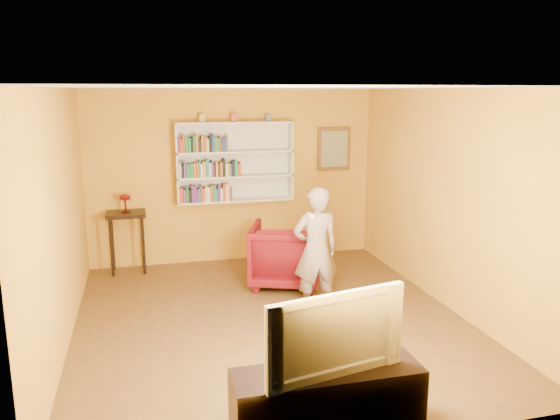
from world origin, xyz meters
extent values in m
cube|color=#4E3519|center=(0.00, 0.00, -0.06)|extent=(5.30, 5.80, 0.12)
cube|color=#C28924|center=(0.00, 2.52, 1.35)|extent=(5.30, 0.04, 2.70)
cube|color=#C28924|center=(0.00, -2.52, 1.35)|extent=(5.30, 0.04, 2.70)
cube|color=#C28924|center=(-2.27, 0.00, 1.35)|extent=(0.04, 5.80, 2.70)
cube|color=#C28924|center=(2.27, 0.00, 1.35)|extent=(0.04, 5.80, 2.70)
cube|color=silver|center=(0.00, 0.00, 2.73)|extent=(5.30, 5.80, 0.06)
cube|color=silver|center=(0.00, 2.48, 1.60)|extent=(1.80, 0.03, 1.20)
cube|color=silver|center=(-0.89, 2.35, 1.60)|extent=(0.03, 0.28, 1.20)
cube|color=silver|center=(0.89, 2.35, 1.60)|extent=(0.03, 0.28, 1.20)
cube|color=silver|center=(0.00, 2.35, 1.00)|extent=(1.80, 0.28, 0.03)
cube|color=silver|center=(0.00, 2.35, 1.38)|extent=(1.80, 0.28, 0.03)
cube|color=silver|center=(0.00, 2.35, 1.76)|extent=(1.80, 0.28, 0.03)
cube|color=silver|center=(0.00, 2.35, 2.20)|extent=(1.80, 0.28, 0.03)
cube|color=#B43A1B|center=(-0.84, 2.30, 1.13)|extent=(0.04, 0.16, 0.23)
cube|color=#59297C|center=(-0.79, 2.31, 1.11)|extent=(0.04, 0.19, 0.20)
cube|color=#1B7C39|center=(-0.75, 2.29, 1.14)|extent=(0.03, 0.15, 0.25)
cube|color=black|center=(-0.71, 2.30, 1.11)|extent=(0.04, 0.17, 0.20)
cube|color=#59297C|center=(-0.67, 2.30, 1.15)|extent=(0.03, 0.16, 0.26)
cube|color=#59297C|center=(-0.63, 2.30, 1.14)|extent=(0.04, 0.17, 0.25)
cube|color=#59297C|center=(-0.60, 2.30, 1.12)|extent=(0.02, 0.16, 0.20)
cube|color=#217679|center=(-0.57, 2.30, 1.12)|extent=(0.02, 0.16, 0.22)
cube|color=#59297C|center=(-0.54, 2.30, 1.14)|extent=(0.02, 0.17, 0.26)
cube|color=#B55024|center=(-0.51, 2.31, 1.12)|extent=(0.04, 0.18, 0.21)
cube|color=beige|center=(-0.47, 2.31, 1.13)|extent=(0.03, 0.18, 0.23)
cube|color=beige|center=(-0.43, 2.31, 1.13)|extent=(0.04, 0.18, 0.22)
cube|color=brown|center=(-0.38, 2.30, 1.14)|extent=(0.04, 0.16, 0.25)
cube|color=#217679|center=(-0.34, 2.30, 1.14)|extent=(0.03, 0.15, 0.26)
cube|color=#217679|center=(-0.31, 2.30, 1.11)|extent=(0.03, 0.17, 0.20)
cube|color=#59297C|center=(-0.27, 2.31, 1.14)|extent=(0.03, 0.17, 0.25)
cube|color=beige|center=(-0.23, 2.30, 1.11)|extent=(0.04, 0.15, 0.20)
cube|color=#B43A1B|center=(-0.19, 2.31, 1.15)|extent=(0.03, 0.18, 0.26)
cube|color=beige|center=(-0.15, 2.31, 1.15)|extent=(0.04, 0.19, 0.26)
cube|color=orange|center=(-0.12, 2.30, 1.15)|extent=(0.03, 0.16, 0.26)
cube|color=#59297C|center=(-0.09, 2.31, 1.12)|extent=(0.02, 0.19, 0.21)
cube|color=beige|center=(-0.85, 2.31, 1.51)|extent=(0.03, 0.18, 0.23)
cube|color=black|center=(-0.81, 2.30, 1.49)|extent=(0.03, 0.15, 0.20)
cube|color=#59297C|center=(-0.78, 2.30, 1.52)|extent=(0.03, 0.17, 0.25)
cube|color=navy|center=(-0.75, 2.31, 1.50)|extent=(0.02, 0.18, 0.22)
cube|color=#1B7C39|center=(-0.72, 2.30, 1.50)|extent=(0.03, 0.16, 0.21)
cube|color=#1B7C39|center=(-0.68, 2.31, 1.50)|extent=(0.04, 0.18, 0.22)
cube|color=#B55024|center=(-0.63, 2.31, 1.50)|extent=(0.04, 0.19, 0.22)
cube|color=brown|center=(-0.59, 2.29, 1.51)|extent=(0.03, 0.15, 0.23)
cube|color=#217679|center=(-0.55, 2.31, 1.52)|extent=(0.02, 0.18, 0.25)
cube|color=beige|center=(-0.52, 2.29, 1.50)|extent=(0.03, 0.14, 0.21)
cube|color=orange|center=(-0.49, 2.31, 1.51)|extent=(0.04, 0.17, 0.24)
cube|color=#217679|center=(-0.44, 2.31, 1.53)|extent=(0.04, 0.17, 0.27)
cube|color=beige|center=(-0.40, 2.31, 1.50)|extent=(0.03, 0.18, 0.22)
cube|color=#59297C|center=(-0.36, 2.30, 1.51)|extent=(0.04, 0.17, 0.24)
cube|color=black|center=(-0.33, 2.31, 1.49)|extent=(0.02, 0.17, 0.19)
cube|color=orange|center=(-0.30, 2.30, 1.51)|extent=(0.03, 0.16, 0.22)
cube|color=black|center=(-0.26, 2.31, 1.49)|extent=(0.02, 0.17, 0.19)
cube|color=brown|center=(-0.23, 2.31, 1.50)|extent=(0.04, 0.18, 0.22)
cube|color=black|center=(-0.18, 2.29, 1.53)|extent=(0.03, 0.15, 0.27)
cube|color=beige|center=(-0.15, 2.30, 1.49)|extent=(0.03, 0.16, 0.20)
cube|color=orange|center=(-0.11, 2.31, 1.49)|extent=(0.02, 0.19, 0.20)
cube|color=navy|center=(-0.08, 2.30, 1.49)|extent=(0.03, 0.15, 0.19)
cube|color=black|center=(-0.05, 2.30, 1.51)|extent=(0.03, 0.15, 0.24)
cube|color=#217679|center=(0.00, 2.31, 1.51)|extent=(0.04, 0.18, 0.24)
cube|color=brown|center=(0.03, 2.31, 1.49)|extent=(0.02, 0.18, 0.19)
cube|color=#B55024|center=(0.06, 2.31, 1.50)|extent=(0.02, 0.19, 0.21)
cube|color=#59297C|center=(-0.85, 2.31, 1.90)|extent=(0.02, 0.18, 0.24)
cube|color=#B43A1B|center=(-0.81, 2.30, 1.88)|extent=(0.04, 0.15, 0.20)
cube|color=#B55024|center=(-0.78, 2.31, 1.90)|extent=(0.02, 0.17, 0.26)
cube|color=#1B7C39|center=(-0.74, 2.31, 1.89)|extent=(0.04, 0.18, 0.24)
cube|color=#1B7C39|center=(-0.69, 2.30, 1.88)|extent=(0.04, 0.17, 0.21)
cube|color=black|center=(-0.66, 2.29, 1.89)|extent=(0.03, 0.15, 0.23)
cube|color=#1B7C39|center=(-0.63, 2.30, 1.89)|extent=(0.02, 0.15, 0.24)
cube|color=brown|center=(-0.59, 2.29, 1.91)|extent=(0.04, 0.14, 0.27)
cube|color=black|center=(-0.54, 2.30, 1.87)|extent=(0.03, 0.16, 0.19)
cube|color=brown|center=(-0.50, 2.31, 1.89)|extent=(0.04, 0.17, 0.24)
cube|color=#B55024|center=(-0.46, 2.30, 1.89)|extent=(0.03, 0.17, 0.23)
cube|color=beige|center=(-0.42, 2.31, 1.87)|extent=(0.03, 0.18, 0.20)
cube|color=black|center=(-0.39, 2.31, 1.89)|extent=(0.03, 0.19, 0.23)
cube|color=navy|center=(-0.35, 2.30, 1.91)|extent=(0.03, 0.16, 0.27)
cube|color=#1B7C39|center=(-0.31, 2.30, 1.88)|extent=(0.04, 0.16, 0.22)
cube|color=#1B7C39|center=(-0.27, 2.30, 1.88)|extent=(0.02, 0.17, 0.21)
cube|color=#B43A1B|center=(-0.24, 2.30, 1.89)|extent=(0.03, 0.17, 0.23)
cube|color=navy|center=(-0.19, 2.30, 1.88)|extent=(0.04, 0.15, 0.20)
cube|color=navy|center=(-0.16, 2.31, 1.88)|extent=(0.02, 0.18, 0.20)
cube|color=brown|center=(-0.13, 2.29, 1.90)|extent=(0.03, 0.14, 0.25)
cube|color=gold|center=(-0.49, 2.35, 2.27)|extent=(0.08, 0.08, 0.12)
cube|color=#A34136|center=(-0.01, 2.35, 2.28)|extent=(0.09, 0.09, 0.12)
cube|color=#4B617D|center=(0.52, 2.35, 2.27)|extent=(0.08, 0.08, 0.10)
cube|color=brown|center=(1.65, 2.46, 1.75)|extent=(0.55, 0.04, 0.70)
cube|color=gray|center=(1.65, 2.44, 1.75)|extent=(0.45, 0.02, 0.58)
cylinder|color=black|center=(-1.88, 2.09, 0.43)|extent=(0.04, 0.04, 0.86)
cylinder|color=black|center=(-1.43, 2.09, 0.43)|extent=(0.04, 0.04, 0.86)
cylinder|color=black|center=(-1.88, 2.41, 0.43)|extent=(0.04, 0.04, 0.86)
cylinder|color=black|center=(-1.43, 2.41, 0.43)|extent=(0.04, 0.04, 0.86)
cube|color=black|center=(-1.66, 2.25, 0.89)|extent=(0.56, 0.43, 0.06)
cylinder|color=maroon|center=(-1.66, 2.25, 0.93)|extent=(0.12, 0.12, 0.02)
cylinder|color=maroon|center=(-1.66, 2.25, 1.02)|extent=(0.03, 0.03, 0.15)
ellipsoid|color=maroon|center=(-1.66, 2.25, 1.14)|extent=(0.16, 0.16, 0.10)
cylinder|color=#FDDEAD|center=(-1.58, 2.25, 1.14)|extent=(0.01, 0.01, 0.12)
cylinder|color=#FDDEAD|center=(-1.59, 2.30, 1.14)|extent=(0.01, 0.01, 0.12)
cylinder|color=#FDDEAD|center=(-1.63, 2.32, 1.14)|extent=(0.01, 0.01, 0.12)
cylinder|color=#FDDEAD|center=(-1.68, 2.32, 1.14)|extent=(0.01, 0.01, 0.12)
cylinder|color=#FDDEAD|center=(-1.72, 2.30, 1.14)|extent=(0.01, 0.01, 0.12)
cylinder|color=#FDDEAD|center=(-1.74, 2.25, 1.14)|extent=(0.01, 0.01, 0.12)
cylinder|color=#FDDEAD|center=(-1.72, 2.20, 1.14)|extent=(0.01, 0.01, 0.12)
cylinder|color=#FDDEAD|center=(-1.68, 2.18, 1.14)|extent=(0.01, 0.01, 0.12)
cylinder|color=#FDDEAD|center=(-1.63, 2.18, 1.14)|extent=(0.01, 0.01, 0.12)
cylinder|color=#FDDEAD|center=(-1.59, 2.20, 1.14)|extent=(0.01, 0.01, 0.12)
imported|color=#47050E|center=(0.49, 1.13, 0.44)|extent=(1.21, 1.23, 0.88)
imported|color=#705F52|center=(0.60, 0.11, 0.78)|extent=(0.57, 0.38, 1.56)
cube|color=white|center=(0.43, -0.18, 1.29)|extent=(0.04, 0.15, 0.04)
cube|color=black|center=(-0.07, -2.25, 0.27)|extent=(1.51, 0.45, 0.54)
imported|color=black|center=(-0.07, -2.25, 0.87)|extent=(1.17, 0.39, 0.67)
camera|label=1|loc=(-1.39, -5.92, 2.66)|focal=35.00mm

